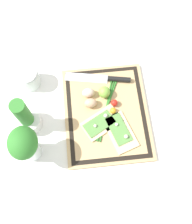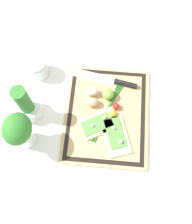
{
  "view_description": "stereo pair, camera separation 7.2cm",
  "coord_description": "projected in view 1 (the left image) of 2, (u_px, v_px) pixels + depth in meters",
  "views": [
    {
      "loc": [
        -0.38,
        0.08,
        1.04
      ],
      "look_at": [
        0.0,
        0.04,
        0.03
      ],
      "focal_mm": 42.0,
      "sensor_mm": 36.0,
      "label": 1
    },
    {
      "loc": [
        -0.38,
        0.01,
        1.04
      ],
      "look_at": [
        0.0,
        0.04,
        0.03
      ],
      "focal_mm": 42.0,
      "sensor_mm": 36.0,
      "label": 2
    }
  ],
  "objects": [
    {
      "name": "ground_plane",
      "position": [
        106.0,
        114.0,
        1.11
      ],
      "size": [
        6.0,
        6.0,
        0.0
      ],
      "primitive_type": "plane",
      "color": "white"
    },
    {
      "name": "cutting_board",
      "position": [
        106.0,
        113.0,
        1.1
      ],
      "size": [
        0.44,
        0.35,
        0.02
      ],
      "color": "tan",
      "rests_on": "ground_plane"
    },
    {
      "name": "pizza_slice_near",
      "position": [
        120.0,
        132.0,
        1.06
      ],
      "size": [
        0.18,
        0.14,
        0.02
      ],
      "color": "beige",
      "rests_on": "cutting_board"
    },
    {
      "name": "pizza_slice_far",
      "position": [
        101.0,
        123.0,
        1.07
      ],
      "size": [
        0.16,
        0.18,
        0.02
      ],
      "color": "beige",
      "rests_on": "cutting_board"
    },
    {
      "name": "knife",
      "position": [
        109.0,
        79.0,
        1.14
      ],
      "size": [
        0.08,
        0.29,
        0.02
      ],
      "color": "silver",
      "rests_on": "cutting_board"
    },
    {
      "name": "egg_brown",
      "position": [
        91.0,
        103.0,
        1.09
      ],
      "size": [
        0.04,
        0.05,
        0.04
      ],
      "primitive_type": "ellipsoid",
      "color": "tan",
      "rests_on": "cutting_board"
    },
    {
      "name": "egg_pink",
      "position": [
        88.0,
        93.0,
        1.1
      ],
      "size": [
        0.04,
        0.05,
        0.04
      ],
      "primitive_type": "ellipsoid",
      "color": "beige",
      "rests_on": "cutting_board"
    },
    {
      "name": "lime",
      "position": [
        104.0,
        92.0,
        1.1
      ],
      "size": [
        0.05,
        0.05,
        0.05
      ],
      "primitive_type": "sphere",
      "color": "#7FB742",
      "rests_on": "cutting_board"
    },
    {
      "name": "cherry_tomato_red",
      "position": [
        114.0,
        103.0,
        1.09
      ],
      "size": [
        0.03,
        0.03,
        0.03
      ],
      "primitive_type": "sphere",
      "color": "red",
      "rests_on": "cutting_board"
    },
    {
      "name": "cherry_tomato_yellow",
      "position": [
        113.0,
        110.0,
        1.08
      ],
      "size": [
        0.03,
        0.03,
        0.03
      ],
      "primitive_type": "sphere",
      "color": "gold",
      "rests_on": "cutting_board"
    },
    {
      "name": "scallion_bunch",
      "position": [
        106.0,
        110.0,
        1.09
      ],
      "size": [
        0.27,
        0.13,
        0.01
      ],
      "color": "#2D7528",
      "rests_on": "cutting_board"
    },
    {
      "name": "herb_pot",
      "position": [
        26.0,
        118.0,
        1.02
      ],
      "size": [
        0.1,
        0.1,
        0.21
      ],
      "color": "white",
      "rests_on": "ground_plane"
    },
    {
      "name": "sauce_jar",
      "position": [
        29.0,
        79.0,
        1.12
      ],
      "size": [
        0.09,
        0.09,
        0.09
      ],
      "color": "silver",
      "rests_on": "ground_plane"
    },
    {
      "name": "herb_glass",
      "position": [
        25.0,
        145.0,
        0.94
      ],
      "size": [
        0.12,
        0.11,
        0.2
      ],
      "color": "silver",
      "rests_on": "ground_plane"
    }
  ]
}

